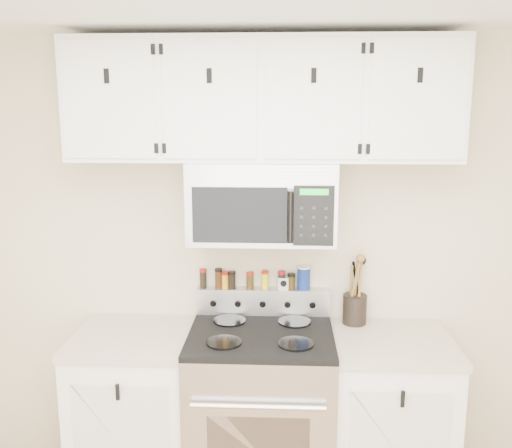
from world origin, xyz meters
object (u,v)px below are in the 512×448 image
(range, at_px, (261,413))
(salt_canister, at_px, (304,278))
(utensil_crock, at_px, (355,307))
(microwave, at_px, (262,201))

(range, distance_m, salt_canister, 0.77)
(range, bearing_deg, salt_canister, 50.76)
(range, bearing_deg, utensil_crock, 24.20)
(range, height_order, microwave, microwave)
(microwave, bearing_deg, salt_canister, 34.06)
(microwave, bearing_deg, range, -90.23)
(range, relative_size, salt_canister, 8.28)
(range, height_order, salt_canister, salt_canister)
(utensil_crock, bearing_deg, microwave, -168.45)
(utensil_crock, height_order, salt_canister, utensil_crock)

